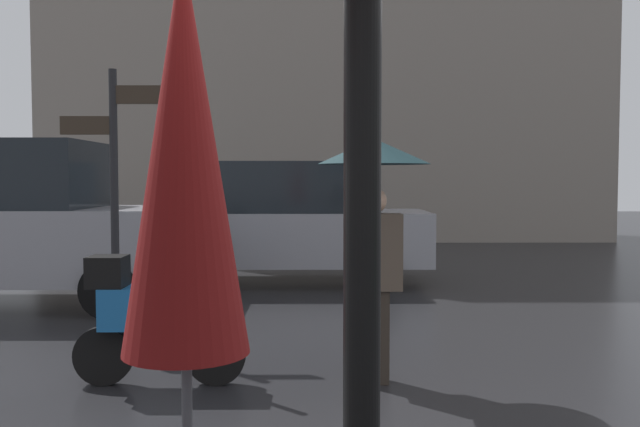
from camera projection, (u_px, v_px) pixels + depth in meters
folded_patio_umbrella_far at (185, 169)px, 2.26m from camera, size 0.43×0.43×2.38m
pedestrian_with_umbrella at (374, 196)px, 5.32m from camera, size 0.88×0.88×1.92m
parked_scooter at (153, 315)px, 5.31m from camera, size 1.33×0.32×1.23m
parked_car_left at (274, 222)px, 10.48m from camera, size 4.54×1.88×1.85m
parked_car_right at (7, 223)px, 8.68m from camera, size 4.58×2.01×2.07m
street_signpost at (115, 176)px, 6.77m from camera, size 1.08×0.08×2.68m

